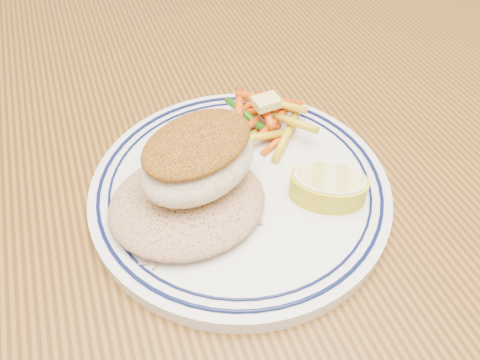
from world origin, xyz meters
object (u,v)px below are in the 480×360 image
dining_table (265,230)px  plate (240,188)px  vegetable_pile (260,119)px  rice_pilaf (187,200)px  lemon_wedge (328,186)px  fish_fillet (198,158)px

dining_table → plate: plate is taller
dining_table → vegetable_pile: vegetable_pile is taller
dining_table → rice_pilaf: size_ratio=11.66×
dining_table → lemon_wedge: bearing=-67.8°
plate → fish_fillet: fish_fillet is taller
vegetable_pile → rice_pilaf: bearing=-142.2°
rice_pilaf → fish_fillet: 0.04m
dining_table → plate: size_ratio=5.77×
fish_fillet → lemon_wedge: size_ratio=1.50×
lemon_wedge → plate: bearing=147.9°
dining_table → plate: bearing=-149.5°
dining_table → vegetable_pile: size_ratio=13.81×
dining_table → lemon_wedge: size_ratio=18.53×
vegetable_pile → lemon_wedge: bearing=-78.2°
vegetable_pile → lemon_wedge: (0.02, -0.10, -0.00)m
dining_table → rice_pilaf: 0.16m
rice_pilaf → lemon_wedge: (0.11, -0.03, 0.00)m
plate → rice_pilaf: 0.05m
fish_fillet → dining_table: bearing=17.1°
rice_pilaf → dining_table: bearing=21.4°
fish_fillet → lemon_wedge: 0.11m
rice_pilaf → vegetable_pile: (0.09, 0.07, 0.00)m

